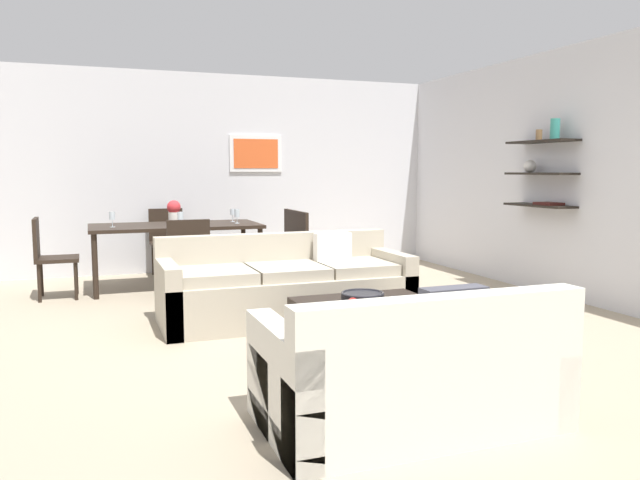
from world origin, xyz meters
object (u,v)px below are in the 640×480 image
Objects in this scene: dining_chair_right_far at (282,239)px; wine_glass_left_near at (112,216)px; wine_glass_right_far at (233,213)px; sofa_beige at (286,289)px; dining_table at (176,230)px; wine_glass_head at (171,212)px; loveseat_white at (410,372)px; dining_chair_left_near at (48,253)px; apple_on_coffee_table at (353,303)px; wine_glass_foot at (180,217)px; coffee_table at (370,328)px; centerpiece_vase at (174,211)px; dining_chair_right_near at (293,242)px; dining_chair_foot at (187,254)px; decorative_bowl at (363,297)px; dining_chair_head at (167,237)px; wine_glass_right_near at (237,214)px.

dining_chair_right_far is 2.16m from wine_glass_left_near.
sofa_beige is at bearing -89.46° from wine_glass_right_far.
wine_glass_head is (-0.00, 0.43, 0.18)m from dining_table.
loveseat_white is 9.81× the size of wine_glass_right_far.
dining_chair_left_near is at bearing -171.65° from wine_glass_left_near.
wine_glass_foot reaches higher than apple_on_coffee_table.
coffee_table is (0.29, -1.24, -0.10)m from sofa_beige.
wine_glass_left_near is 0.71m from centerpiece_vase.
dining_chair_right_near is 1.45m from wine_glass_foot.
loveseat_white is 3.74m from dining_chair_foot.
apple_on_coffee_table is at bearing -74.38° from wine_glass_foot.
dining_chair_right_far is at bearing 73.77° from sofa_beige.
wine_glass_foot is (0.00, -0.43, 0.18)m from dining_table.
apple_on_coffee_table is 0.51× the size of wine_glass_right_far.
dining_chair_right_near is at bearing -8.98° from dining_table.
centerpiece_vase is (-0.02, -0.42, 0.04)m from wine_glass_head.
decorative_bowl is (-0.04, 0.05, 0.23)m from coffee_table.
dining_chair_foot is at bearing -141.24° from dining_chair_right_far.
dining_chair_foot is at bearing 123.14° from sofa_beige.
wine_glass_right_far reaches higher than coffee_table.
wine_glass_head is at bearing 90.00° from dining_chair_foot.
dining_chair_head and dining_chair_right_near have the same top height.
loveseat_white is at bearing -91.76° from sofa_beige.
apple_on_coffee_table is 3.29m from wine_glass_right_near.
wine_glass_right_near reaches higher than dining_chair_left_near.
dining_chair_head is at bearing 100.94° from apple_on_coffee_table.
coffee_table is 1.19× the size of dining_chair_right_far.
dining_table is 2.22× the size of dining_chair_foot.
wine_glass_head is (-1.38, 0.21, 0.37)m from dining_chair_right_far.
wine_glass_right_near reaches higher than apple_on_coffee_table.
loveseat_white is 5.56× the size of centerpiece_vase.
centerpiece_vase is (-1.00, 3.21, 0.48)m from decorative_bowl.
wine_glass_right_near is (0.71, 0.77, 0.36)m from dining_chair_foot.
decorative_bowl is 0.38× the size of dining_chair_left_near.
dining_chair_right_far is 5.44× the size of wine_glass_right_far.
loveseat_white is 1.80× the size of dining_chair_right_near.
wine_glass_right_near is at bearing -9.58° from centerpiece_vase.
coffee_table is at bearing -95.90° from dining_chair_right_far.
wine_glass_left_near is 1.00× the size of wine_glass_right_near.
wine_glass_right_far is (-0.02, 2.14, 0.57)m from sofa_beige.
decorative_bowl reaches higher than coffee_table.
wine_glass_right_near is at bearing -90.00° from wine_glass_right_far.
wine_glass_head is 1.05× the size of wine_glass_right_far.
dining_chair_right_near is 0.83m from wine_glass_right_far.
dining_chair_foot is (-0.98, 2.31, 0.08)m from decorative_bowl.
wine_glass_head is at bearing 102.24° from apple_on_coffee_table.
dining_chair_left_near is at bearing -171.02° from dining_chair_right_far.
dining_chair_left_near is (-2.37, 2.99, 0.08)m from decorative_bowl.
wine_glass_left_near is 1.06× the size of wine_glass_right_far.
wine_glass_foot is at bearing -156.82° from wine_glass_right_near.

